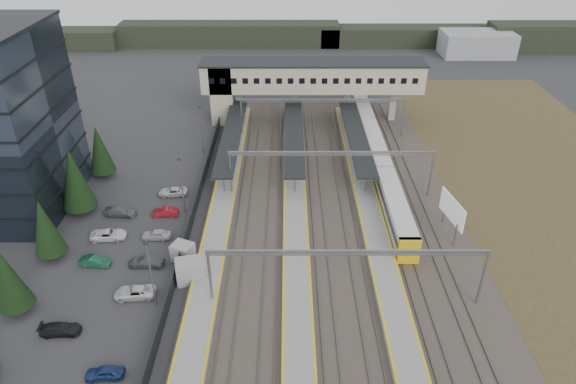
{
  "coord_description": "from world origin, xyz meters",
  "views": [
    {
      "loc": [
        5.98,
        -48.59,
        38.23
      ],
      "look_at": [
        6.02,
        8.55,
        4.0
      ],
      "focal_mm": 32.0,
      "sensor_mm": 36.0,
      "label": 1
    }
  ],
  "objects_px": {
    "billboard": "(452,211)",
    "relay_cabin_far": "(183,252)",
    "relay_cabin_near": "(190,271)",
    "footbridge": "(297,79)",
    "train": "(375,150)"
  },
  "relations": [
    {
      "from": "billboard",
      "to": "relay_cabin_far",
      "type": "bearing_deg",
      "value": -171.14
    },
    {
      "from": "relay_cabin_near",
      "to": "billboard",
      "type": "relative_size",
      "value": 0.59
    },
    {
      "from": "footbridge",
      "to": "train",
      "type": "relative_size",
      "value": 0.75
    },
    {
      "from": "footbridge",
      "to": "train",
      "type": "distance_m",
      "value": 21.65
    },
    {
      "from": "train",
      "to": "relay_cabin_near",
      "type": "bearing_deg",
      "value": -130.37
    },
    {
      "from": "relay_cabin_near",
      "to": "relay_cabin_far",
      "type": "relative_size",
      "value": 1.21
    },
    {
      "from": "relay_cabin_near",
      "to": "footbridge",
      "type": "bearing_deg",
      "value": 74.69
    },
    {
      "from": "footbridge",
      "to": "train",
      "type": "bearing_deg",
      "value": -53.71
    },
    {
      "from": "relay_cabin_far",
      "to": "billboard",
      "type": "height_order",
      "value": "billboard"
    },
    {
      "from": "relay_cabin_near",
      "to": "train",
      "type": "distance_m",
      "value": 38.45
    },
    {
      "from": "relay_cabin_far",
      "to": "train",
      "type": "xyz_separation_m",
      "value": [
        26.4,
        25.62,
        0.76
      ]
    },
    {
      "from": "relay_cabin_near",
      "to": "relay_cabin_far",
      "type": "distance_m",
      "value": 3.97
    },
    {
      "from": "relay_cabin_far",
      "to": "train",
      "type": "distance_m",
      "value": 36.79
    },
    {
      "from": "relay_cabin_far",
      "to": "train",
      "type": "relative_size",
      "value": 0.05
    },
    {
      "from": "relay_cabin_near",
      "to": "relay_cabin_far",
      "type": "height_order",
      "value": "relay_cabin_near"
    }
  ]
}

